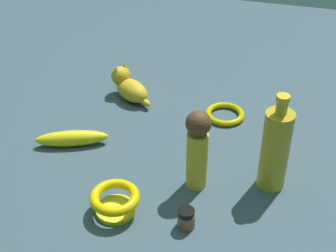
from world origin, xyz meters
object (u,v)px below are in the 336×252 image
(banana, at_px, (72,138))
(bangle, at_px, (225,114))
(bowl, at_px, (115,200))
(cat_figurine, at_px, (129,86))
(bottle_tall, at_px, (275,149))
(person_figure_adult, at_px, (197,148))
(nail_polish_jar, at_px, (186,218))

(banana, bearing_deg, bangle, 11.97)
(bowl, bearing_deg, cat_figurine, -75.09)
(bangle, distance_m, cat_figurine, 0.28)
(cat_figurine, height_order, bottle_tall, bottle_tall)
(bangle, bearing_deg, banana, 32.65)
(person_figure_adult, xyz_separation_m, bowl, (0.15, 0.13, -0.07))
(bottle_tall, bearing_deg, cat_figurine, -32.17)
(cat_figurine, bearing_deg, nail_polish_jar, 121.55)
(cat_figurine, height_order, bowl, cat_figurine)
(bangle, xyz_separation_m, bowl, (0.16, 0.41, 0.02))
(banana, relative_size, bottle_tall, 0.76)
(banana, relative_size, person_figure_adult, 0.92)
(bottle_tall, bearing_deg, banana, -2.29)
(person_figure_adult, bearing_deg, banana, -10.83)
(person_figure_adult, height_order, nail_polish_jar, person_figure_adult)
(banana, distance_m, bangle, 0.41)
(cat_figurine, bearing_deg, banana, 74.96)
(person_figure_adult, height_order, bottle_tall, bottle_tall)
(bangle, relative_size, nail_polish_jar, 2.36)
(bottle_tall, height_order, bowl, bottle_tall)
(cat_figurine, bearing_deg, bottle_tall, 147.83)
(banana, height_order, person_figure_adult, person_figure_adult)
(banana, bearing_deg, bowl, -66.86)
(banana, xyz_separation_m, person_figure_adult, (-0.33, 0.06, 0.08))
(nail_polish_jar, distance_m, bowl, 0.15)
(bowl, bearing_deg, bottle_tall, -150.90)
(bangle, height_order, bowl, bowl)
(person_figure_adult, xyz_separation_m, bangle, (-0.02, -0.29, -0.10))
(bottle_tall, xyz_separation_m, bowl, (0.31, 0.17, -0.07))
(banana, distance_m, nail_polish_jar, 0.39)
(cat_figurine, relative_size, bowl, 1.31)
(nail_polish_jar, bearing_deg, cat_figurine, -58.45)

